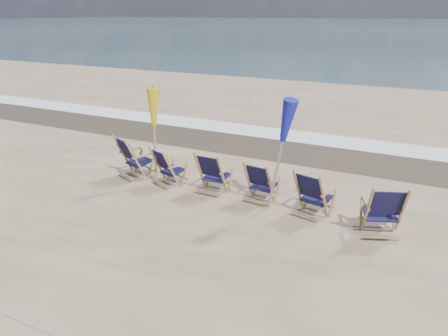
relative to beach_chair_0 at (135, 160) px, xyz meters
The scene contains 11 objects.
ocean 125.45m from the beach_chair_0, 88.82° to the left, with size 400.00×400.00×0.00m, color #354F58.
surf_foam 6.30m from the beach_chair_0, 65.74° to the left, with size 200.00×1.40×0.01m, color silver.
wet_sand_strip 4.98m from the beach_chair_0, 58.59° to the left, with size 200.00×2.60×0.00m, color #42362A.
beach_chair_0 is the anchor object (origin of this frame).
beach_chair_1 1.02m from the beach_chair_0, ahead, with size 0.61×0.69×0.96m, color #131134, non-canonical shape.
beach_chair_2 2.28m from the beach_chair_0, ahead, with size 0.65×0.73×1.02m, color #131134, non-canonical shape.
beach_chair_3 3.40m from the beach_chair_0, ahead, with size 0.61×0.69×0.96m, color #131134, non-canonical shape.
beach_chair_4 4.60m from the beach_chair_0, ahead, with size 0.65×0.74×1.02m, color #131134, non-canonical shape.
beach_chair_5 6.03m from the beach_chair_0, ahead, with size 0.69×0.78×1.08m, color #131134, non-canonical shape.
umbrella_yellow 1.30m from the beach_chair_0, 14.79° to the left, with size 0.30×0.30×2.27m.
umbrella_blue 3.87m from the beach_chair_0, ahead, with size 0.30×0.30×2.42m.
Camera 1 is at (3.79, -5.30, 3.94)m, focal length 35.00 mm.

